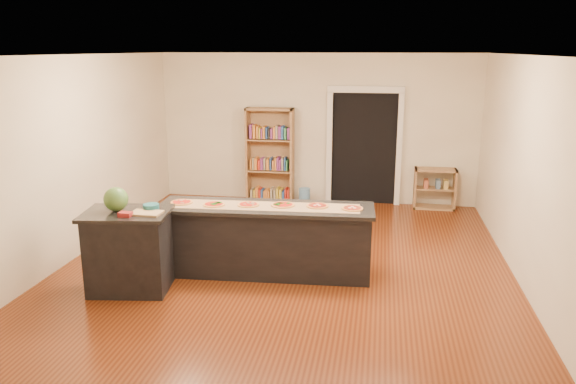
% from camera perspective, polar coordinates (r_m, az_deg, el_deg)
% --- Properties ---
extents(room, '(6.00, 7.00, 2.80)m').
position_cam_1_polar(room, '(7.28, -0.26, 2.66)').
color(room, '#EFE6C9').
rests_on(room, ground).
extents(doorway, '(1.40, 0.09, 2.21)m').
position_cam_1_polar(doorway, '(10.62, 7.75, 5.19)').
color(doorway, black).
rests_on(doorway, room).
extents(kitchen_island, '(2.78, 0.75, 0.92)m').
position_cam_1_polar(kitchen_island, '(7.34, -2.27, -4.84)').
color(kitchen_island, black).
rests_on(kitchen_island, ground).
extents(side_counter, '(1.01, 0.74, 1.00)m').
position_cam_1_polar(side_counter, '(7.09, -15.84, -5.76)').
color(side_counter, black).
rests_on(side_counter, ground).
extents(bookshelf, '(0.90, 0.32, 1.80)m').
position_cam_1_polar(bookshelf, '(10.71, -1.86, 3.74)').
color(bookshelf, '#A2794E').
rests_on(bookshelf, ground).
extents(low_shelf, '(0.75, 0.32, 0.75)m').
position_cam_1_polar(low_shelf, '(10.66, 14.67, 0.34)').
color(low_shelf, '#A2794E').
rests_on(low_shelf, ground).
extents(waste_bin, '(0.22, 0.22, 0.31)m').
position_cam_1_polar(waste_bin, '(10.62, 1.69, -0.45)').
color(waste_bin, '#5489BB').
rests_on(waste_bin, ground).
extents(kraft_paper, '(2.43, 0.56, 0.00)m').
position_cam_1_polar(kraft_paper, '(7.20, -2.32, -1.44)').
color(kraft_paper, '#A58555').
rests_on(kraft_paper, kitchen_island).
extents(watermelon, '(0.29, 0.29, 0.29)m').
position_cam_1_polar(watermelon, '(6.97, -17.08, -0.71)').
color(watermelon, '#144214').
rests_on(watermelon, side_counter).
extents(cutting_board, '(0.36, 0.25, 0.02)m').
position_cam_1_polar(cutting_board, '(6.78, -14.20, -2.08)').
color(cutting_board, tan).
rests_on(cutting_board, side_counter).
extents(package_red, '(0.15, 0.11, 0.05)m').
position_cam_1_polar(package_red, '(6.74, -16.19, -2.19)').
color(package_red, maroon).
rests_on(package_red, side_counter).
extents(package_teal, '(0.19, 0.19, 0.07)m').
position_cam_1_polar(package_teal, '(6.93, -13.74, -1.50)').
color(package_teal, '#195966').
rests_on(package_teal, side_counter).
extents(pizza_a, '(0.29, 0.29, 0.02)m').
position_cam_1_polar(pizza_a, '(7.46, -10.75, -1.02)').
color(pizza_a, '#BF8149').
rests_on(pizza_a, kitchen_island).
extents(pizza_b, '(0.29, 0.29, 0.02)m').
position_cam_1_polar(pizza_b, '(7.29, -7.54, -1.25)').
color(pizza_b, '#BF8149').
rests_on(pizza_b, kitchen_island).
extents(pizza_c, '(0.30, 0.30, 0.02)m').
position_cam_1_polar(pizza_c, '(7.24, -4.05, -1.28)').
color(pizza_c, '#BF8149').
rests_on(pizza_c, kitchen_island).
extents(pizza_d, '(0.31, 0.31, 0.02)m').
position_cam_1_polar(pizza_d, '(7.20, -0.53, -1.31)').
color(pizza_d, '#BF8149').
rests_on(pizza_d, kitchen_island).
extents(pizza_e, '(0.26, 0.26, 0.02)m').
position_cam_1_polar(pizza_e, '(7.17, 3.00, -1.40)').
color(pizza_e, '#BF8149').
rests_on(pizza_e, kitchen_island).
extents(pizza_f, '(0.28, 0.28, 0.02)m').
position_cam_1_polar(pizza_f, '(7.10, 6.54, -1.66)').
color(pizza_f, '#BF8149').
rests_on(pizza_f, kitchen_island).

